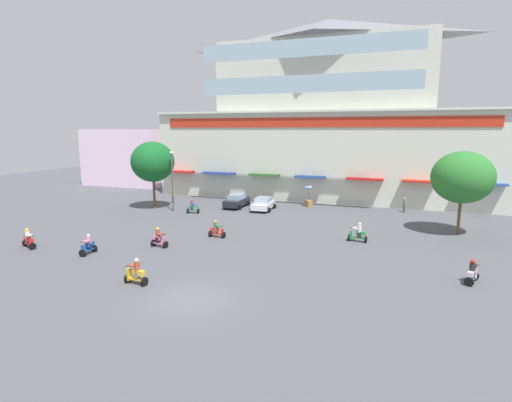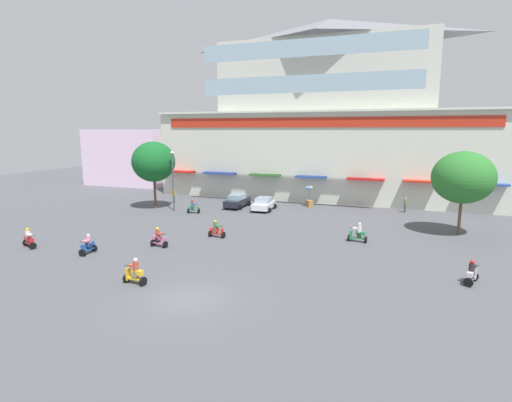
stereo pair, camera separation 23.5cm
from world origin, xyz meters
TOP-DOWN VIEW (x-y plane):
  - ground_plane at (0.00, 13.00)m, footprint 128.00×128.00m
  - colonial_building at (-0.00, 36.66)m, footprint 42.36×18.22m
  - flank_building_left at (-31.56, 38.46)m, footprint 13.47×10.82m
  - plaza_tree_0 at (-16.15, 20.70)m, footprint 4.75×4.91m
  - plaza_tree_1 at (14.89, 19.80)m, footprint 5.00×4.88m
  - parked_car_0 at (-7.59, 24.39)m, footprint 2.33×4.15m
  - parked_car_1 at (-4.16, 23.84)m, footprint 2.55×3.99m
  - scooter_rider_0 at (-4.06, 11.76)m, footprint 1.40×0.57m
  - scooter_rider_1 at (-16.11, 4.12)m, footprint 1.57×1.03m
  - scooter_rider_2 at (-10.70, 19.71)m, footprint 1.38×0.82m
  - scooter_rider_3 at (14.31, 7.68)m, footprint 0.98×1.53m
  - scooter_rider_4 at (-6.96, 7.70)m, footprint 1.33×0.61m
  - scooter_rider_5 at (-3.95, 0.82)m, footprint 1.43×0.65m
  - scooter_rider_6 at (-10.72, 4.42)m, footprint 0.60×1.40m
  - scooter_rider_7 at (7.11, 14.44)m, footprint 1.52×0.68m
  - pedestrian_0 at (10.53, 28.04)m, footprint 0.43×0.43m
  - pedestrian_1 at (-16.13, 24.57)m, footprint 0.45×0.45m
  - streetlamp_near at (-13.31, 20.08)m, footprint 0.40×0.40m
  - balloon_vendor_cart at (0.06, 27.73)m, footprint 1.05×1.07m

SIDE VIEW (x-z plane):
  - ground_plane at x=0.00m, z-range 0.00..0.00m
  - scooter_rider_0 at x=-4.06m, z-range -0.14..1.33m
  - scooter_rider_3 at x=14.31m, z-range -0.13..1.35m
  - scooter_rider_6 at x=-10.72m, z-range -0.12..1.34m
  - scooter_rider_2 at x=-10.70m, z-range -0.13..1.35m
  - scooter_rider_1 at x=-16.11m, z-range -0.14..1.37m
  - scooter_rider_4 at x=-6.96m, z-range -0.13..1.40m
  - scooter_rider_7 at x=7.11m, z-range -0.14..1.45m
  - scooter_rider_5 at x=-3.95m, z-range -0.13..1.46m
  - parked_car_1 at x=-4.16m, z-range 0.00..1.45m
  - parked_car_0 at x=-7.59m, z-range 0.00..1.53m
  - pedestrian_0 at x=10.53m, z-range 0.11..1.74m
  - pedestrian_1 at x=-16.13m, z-range 0.11..1.78m
  - balloon_vendor_cart at x=0.06m, z-range -0.28..2.18m
  - streetlamp_near at x=-13.31m, z-range 0.56..7.10m
  - flank_building_left at x=-31.56m, z-range 0.00..8.88m
  - plaza_tree_1 at x=14.89m, z-range 1.35..8.45m
  - plaza_tree_0 at x=-16.15m, z-range 1.52..9.05m
  - colonial_building at x=0.00m, z-range -1.57..21.22m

